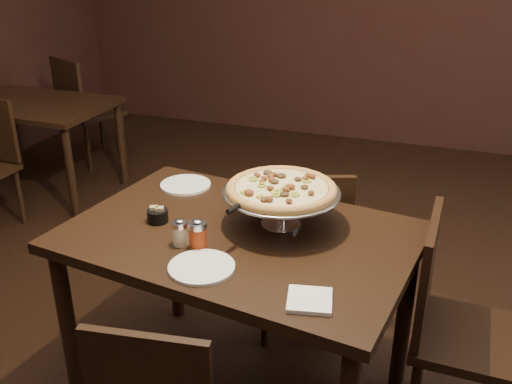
% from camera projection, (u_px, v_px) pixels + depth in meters
% --- Properties ---
extents(room, '(6.04, 7.04, 2.84)m').
position_uv_depth(room, '(264.00, 66.00, 1.93)').
color(room, black).
rests_on(room, ground).
extents(dining_table, '(1.38, 1.02, 0.79)m').
position_uv_depth(dining_table, '(239.00, 257.00, 2.16)').
color(dining_table, black).
rests_on(dining_table, ground).
extents(background_table, '(1.12, 0.74, 0.70)m').
position_uv_depth(background_table, '(34.00, 115.00, 4.17)').
color(background_table, black).
rests_on(background_table, ground).
extents(pizza_stand, '(0.45, 0.45, 0.18)m').
position_uv_depth(pizza_stand, '(281.00, 189.00, 2.11)').
color(pizza_stand, silver).
rests_on(pizza_stand, dining_table).
extents(parmesan_shaker, '(0.06, 0.06, 0.10)m').
position_uv_depth(parmesan_shaker, '(180.00, 233.00, 2.02)').
color(parmesan_shaker, '#F8EBC1').
rests_on(parmesan_shaker, dining_table).
extents(pepper_flake_shaker, '(0.06, 0.06, 0.11)m').
position_uv_depth(pepper_flake_shaker, '(198.00, 235.00, 1.99)').
color(pepper_flake_shaker, '#9A210E').
rests_on(pepper_flake_shaker, dining_table).
extents(packet_caddy, '(0.08, 0.08, 0.06)m').
position_uv_depth(packet_caddy, '(158.00, 215.00, 2.19)').
color(packet_caddy, black).
rests_on(packet_caddy, dining_table).
extents(napkin_stack, '(0.16, 0.16, 0.01)m').
position_uv_depth(napkin_stack, '(310.00, 300.00, 1.71)').
color(napkin_stack, white).
rests_on(napkin_stack, dining_table).
extents(plate_left, '(0.22, 0.22, 0.01)m').
position_uv_depth(plate_left, '(186.00, 185.00, 2.51)').
color(plate_left, white).
rests_on(plate_left, dining_table).
extents(plate_near, '(0.22, 0.22, 0.01)m').
position_uv_depth(plate_near, '(202.00, 267.00, 1.89)').
color(plate_near, white).
rests_on(plate_near, dining_table).
extents(serving_spatula, '(0.14, 0.14, 0.02)m').
position_uv_depth(serving_spatula, '(239.00, 206.00, 1.99)').
color(serving_spatula, silver).
rests_on(serving_spatula, pizza_stand).
extents(chair_far, '(0.53, 0.53, 0.89)m').
position_uv_depth(chair_far, '(302.00, 247.00, 2.64)').
color(chair_far, black).
rests_on(chair_far, ground).
extents(chair_side, '(0.43, 0.43, 0.89)m').
position_uv_depth(chair_side, '(454.00, 321.00, 2.13)').
color(chair_side, black).
rests_on(chair_side, ground).
extents(bg_chair_far, '(0.56, 0.56, 0.91)m').
position_uv_depth(bg_chair_far, '(84.00, 107.00, 4.76)').
color(bg_chair_far, black).
rests_on(bg_chair_far, ground).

